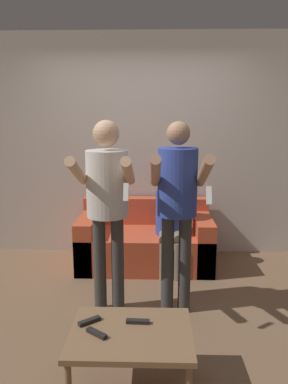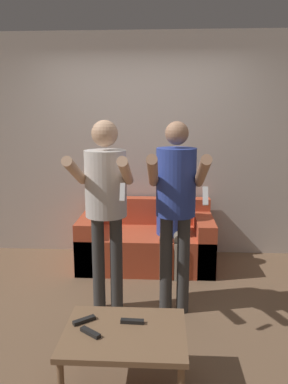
% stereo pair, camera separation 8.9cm
% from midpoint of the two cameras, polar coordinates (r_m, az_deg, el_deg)
% --- Properties ---
extents(ground_plane, '(14.00, 14.00, 0.00)m').
position_cam_midpoint_polar(ground_plane, '(3.53, -2.42, -17.78)').
color(ground_plane, brown).
extents(wall_back, '(6.40, 0.06, 2.70)m').
position_cam_midpoint_polar(wall_back, '(4.66, -1.20, 6.95)').
color(wall_back, beige).
rests_on(wall_back, ground_plane).
extents(couch, '(1.52, 0.82, 0.73)m').
position_cam_midpoint_polar(couch, '(4.44, -0.38, -7.66)').
color(couch, '#C64C2D').
rests_on(couch, ground_plane).
extents(person_standing_left, '(0.48, 0.72, 1.70)m').
position_cam_midpoint_polar(person_standing_left, '(3.19, -6.44, -0.34)').
color(person_standing_left, '#383838').
rests_on(person_standing_left, ground_plane).
extents(person_standing_right, '(0.46, 0.75, 1.69)m').
position_cam_midpoint_polar(person_standing_right, '(3.16, 4.32, -0.64)').
color(person_standing_right, '#383838').
rests_on(person_standing_right, ground_plane).
extents(person_seated, '(0.34, 0.54, 1.15)m').
position_cam_midpoint_polar(person_seated, '(4.18, 3.49, -3.58)').
color(person_seated, '#6B6051').
rests_on(person_seated, ground_plane).
extents(coffee_table, '(0.76, 0.58, 0.43)m').
position_cam_midpoint_polar(coffee_table, '(2.49, -3.12, -21.35)').
color(coffee_table, '#846042').
rests_on(coffee_table, ground_plane).
extents(remote_near, '(0.14, 0.12, 0.02)m').
position_cam_midpoint_polar(remote_near, '(2.45, -8.36, -20.52)').
color(remote_near, black).
rests_on(remote_near, coffee_table).
extents(remote_mid, '(0.14, 0.12, 0.02)m').
position_cam_midpoint_polar(remote_mid, '(2.57, -9.36, -18.84)').
color(remote_mid, black).
rests_on(remote_mid, coffee_table).
extents(remote_far, '(0.15, 0.04, 0.02)m').
position_cam_midpoint_polar(remote_far, '(2.54, -2.02, -19.12)').
color(remote_far, black).
rests_on(remote_far, coffee_table).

